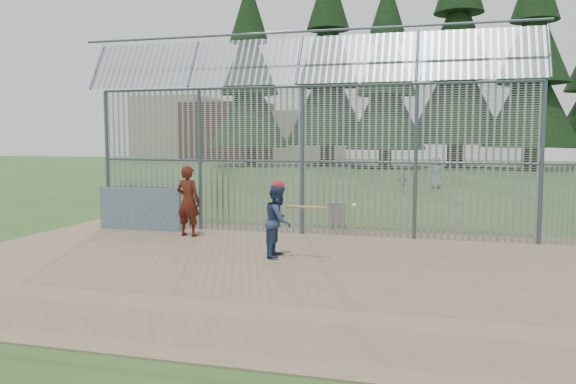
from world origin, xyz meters
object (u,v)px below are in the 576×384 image
(batter, at_px, (278,221))
(onlooker, at_px, (188,201))
(dugout_wall, at_px, (140,209))
(trash_can, at_px, (337,214))
(bleacher, at_px, (142,195))

(batter, relative_size, onlooker, 0.85)
(dugout_wall, bearing_deg, trash_can, 21.44)
(trash_can, relative_size, bleacher, 0.27)
(dugout_wall, distance_m, batter, 5.40)
(batter, height_order, onlooker, onlooker)
(onlooker, height_order, trash_can, onlooker)
(dugout_wall, distance_m, bleacher, 6.35)
(onlooker, bearing_deg, bleacher, -43.25)
(onlooker, xyz_separation_m, bleacher, (-4.87, 6.12, -0.55))
(batter, bearing_deg, bleacher, 41.82)
(dugout_wall, xyz_separation_m, trash_can, (5.30, 2.08, -0.24))
(trash_can, xyz_separation_m, bleacher, (-8.40, 3.46, 0.03))
(batter, bearing_deg, onlooker, 55.26)
(onlooker, bearing_deg, dugout_wall, -9.85)
(onlooker, distance_m, bleacher, 7.84)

